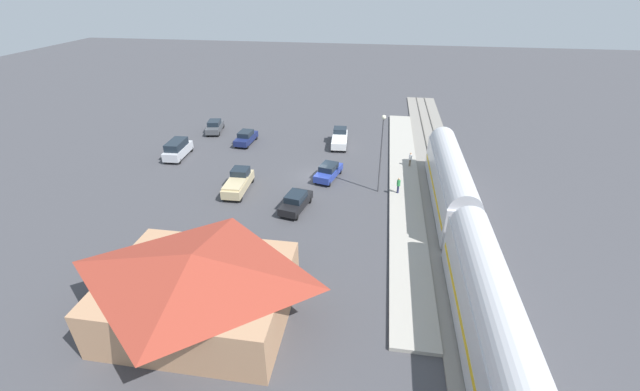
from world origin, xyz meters
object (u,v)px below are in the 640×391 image
at_px(suv_silver, 177,149).
at_px(sedan_charcoal, 215,126).
at_px(sedan_navy, 246,137).
at_px(pickup_tan, 238,182).
at_px(station_building, 197,285).
at_px(pedestrian_on_platform, 398,184).
at_px(pedestrian_waiting_far, 410,158).
at_px(sedan_blue, 329,171).
at_px(pickup_white, 340,138).
at_px(sedan_black, 296,202).
at_px(light_pole_near_platform, 382,146).

height_order(suv_silver, sedan_charcoal, suv_silver).
bearing_deg(sedan_navy, pickup_tan, 104.78).
xyz_separation_m(sedan_navy, sedan_charcoal, (5.90, -3.62, 0.00)).
distance_m(station_building, pedestrian_on_platform, 23.15).
bearing_deg(station_building, pedestrian_waiting_far, -119.65).
bearing_deg(sedan_navy, sedan_blue, 144.84).
distance_m(station_building, suv_silver, 28.36).
xyz_separation_m(pickup_white, pickup_tan, (9.15, 14.39, 0.00)).
distance_m(sedan_charcoal, pickup_tan, 19.15).
bearing_deg(station_building, pickup_tan, -78.86).
bearing_deg(sedan_charcoal, pickup_white, 172.85).
height_order(suv_silver, sedan_black, suv_silver).
bearing_deg(sedan_navy, sedan_black, 122.70).
relative_size(suv_silver, sedan_charcoal, 1.05).
distance_m(pedestrian_on_platform, sedan_navy, 23.21).
bearing_deg(light_pole_near_platform, suv_silver, -11.76).
bearing_deg(suv_silver, pedestrian_on_platform, 167.98).
bearing_deg(sedan_black, pickup_tan, -22.88).
xyz_separation_m(pedestrian_on_platform, sedan_navy, (20.11, -11.58, -0.40)).
bearing_deg(station_building, sedan_charcoal, -69.48).
xyz_separation_m(suv_silver, pickup_tan, (-10.40, 7.27, -0.12)).
bearing_deg(light_pole_near_platform, sedan_navy, -31.38).
bearing_deg(pedestrian_waiting_far, suv_silver, 2.33).
bearing_deg(station_building, light_pole_near_platform, -119.88).
height_order(suv_silver, sedan_blue, suv_silver).
bearing_deg(pedestrian_on_platform, pickup_tan, 5.20).
height_order(pedestrian_on_platform, pickup_tan, pickup_tan).
distance_m(sedan_blue, sedan_navy, 15.25).
bearing_deg(pedestrian_waiting_far, sedan_blue, 24.31).
bearing_deg(sedan_blue, suv_silver, -8.69).
height_order(pedestrian_on_platform, light_pole_near_platform, light_pole_near_platform).
relative_size(station_building, light_pole_near_platform, 1.46).
height_order(station_building, pedestrian_on_platform, station_building).
distance_m(pedestrian_waiting_far, sedan_navy, 22.11).
bearing_deg(pedestrian_waiting_far, pickup_tan, 24.92).
relative_size(pedestrian_waiting_far, light_pole_near_platform, 0.20).
height_order(sedan_navy, sedan_charcoal, same).
height_order(pedestrian_waiting_far, sedan_black, pedestrian_waiting_far).
height_order(pickup_tan, sedan_black, pickup_tan).
bearing_deg(sedan_charcoal, sedan_black, 129.50).
height_order(pedestrian_on_platform, pickup_white, pickup_white).
height_order(pickup_white, pickup_tan, same).
xyz_separation_m(pedestrian_waiting_far, suv_silver, (28.56, 1.16, -0.13)).
height_order(suv_silver, light_pole_near_platform, light_pole_near_platform).
bearing_deg(pickup_white, suv_silver, 20.00).
height_order(pickup_white, suv_silver, suv_silver).
height_order(station_building, sedan_charcoal, station_building).
height_order(sedan_blue, light_pole_near_platform, light_pole_near_platform).
distance_m(pickup_tan, sedan_black, 7.37).
xyz_separation_m(pickup_tan, sedan_black, (-6.79, 2.87, -0.15)).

